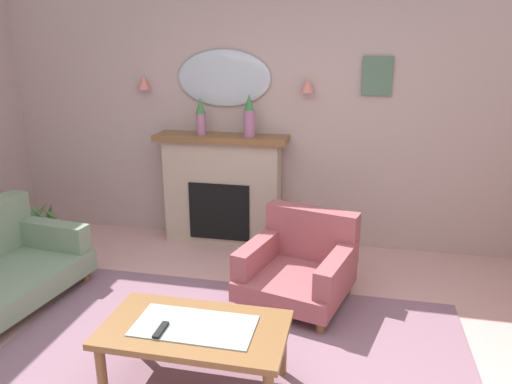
% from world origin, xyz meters
% --- Properties ---
extents(wall_back, '(7.00, 0.10, 2.95)m').
position_xyz_m(wall_back, '(0.00, 2.53, 1.48)').
color(wall_back, '#B29993').
rests_on(wall_back, ground).
extents(patterned_rug, '(3.20, 2.40, 0.01)m').
position_xyz_m(patterned_rug, '(0.00, 0.20, 0.01)').
color(patterned_rug, '#7F5B6B').
rests_on(patterned_rug, ground).
extents(fireplace, '(1.36, 0.36, 1.16)m').
position_xyz_m(fireplace, '(-0.61, 2.31, 0.57)').
color(fireplace, tan).
rests_on(fireplace, ground).
extents(mantel_vase_centre, '(0.10, 0.10, 0.37)m').
position_xyz_m(mantel_vase_centre, '(-0.81, 2.28, 1.35)').
color(mantel_vase_centre, '#9E6084').
rests_on(mantel_vase_centre, fireplace).
extents(mantel_vase_right, '(0.12, 0.12, 0.42)m').
position_xyz_m(mantel_vase_right, '(-0.31, 2.28, 1.35)').
color(mantel_vase_right, '#9E6084').
rests_on(mantel_vase_right, fireplace).
extents(wall_mirror, '(0.96, 0.06, 0.56)m').
position_xyz_m(wall_mirror, '(-0.61, 2.45, 1.71)').
color(wall_mirror, '#B2BCC6').
extents(wall_sconce_left, '(0.14, 0.14, 0.14)m').
position_xyz_m(wall_sconce_left, '(-1.46, 2.40, 1.66)').
color(wall_sconce_left, '#D17066').
extents(wall_sconce_right, '(0.14, 0.14, 0.14)m').
position_xyz_m(wall_sconce_right, '(0.24, 2.40, 1.66)').
color(wall_sconce_right, '#D17066').
extents(framed_picture, '(0.28, 0.03, 0.36)m').
position_xyz_m(framed_picture, '(0.89, 2.46, 1.75)').
color(framed_picture, '#4C6B56').
extents(coffee_table, '(1.10, 0.60, 0.45)m').
position_xyz_m(coffee_table, '(-0.13, 0.04, 0.38)').
color(coffee_table, brown).
rests_on(coffee_table, ground).
extents(tv_remote, '(0.04, 0.16, 0.02)m').
position_xyz_m(tv_remote, '(-0.30, -0.06, 0.45)').
color(tv_remote, black).
rests_on(tv_remote, coffee_table).
extents(armchair_beside_couch, '(0.98, 1.00, 0.71)m').
position_xyz_m(armchair_beside_couch, '(0.35, 1.30, 0.31)').
color(armchair_beside_couch, '#934C51').
rests_on(armchair_beside_couch, ground).
extents(potted_plant_small_fern, '(0.29, 0.31, 0.49)m').
position_xyz_m(potted_plant_small_fern, '(-2.40, 1.78, 0.25)').
color(potted_plant_small_fern, '#474C56').
rests_on(potted_plant_small_fern, ground).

